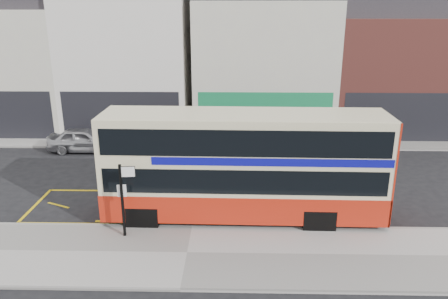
{
  "coord_description": "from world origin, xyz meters",
  "views": [
    {
      "loc": [
        1.58,
        -15.41,
        8.2
      ],
      "look_at": [
        1.17,
        2.0,
        2.47
      ],
      "focal_mm": 35.0,
      "sensor_mm": 36.0,
      "label": 1
    }
  ],
  "objects_px": {
    "car_grey": "(168,141)",
    "car_white": "(310,140)",
    "street_tree_right": "(335,88)",
    "double_decker_bus": "(245,165)",
    "bus_stop_post": "(124,193)",
    "car_silver": "(85,140)"
  },
  "relations": [
    {
      "from": "bus_stop_post",
      "to": "street_tree_right",
      "type": "distance_m",
      "value": 16.74
    },
    {
      "from": "double_decker_bus",
      "to": "car_grey",
      "type": "height_order",
      "value": "double_decker_bus"
    },
    {
      "from": "car_silver",
      "to": "street_tree_right",
      "type": "xyz_separation_m",
      "value": [
        15.17,
        2.97,
        2.63
      ]
    },
    {
      "from": "car_grey",
      "to": "car_white",
      "type": "xyz_separation_m",
      "value": [
        8.41,
        0.78,
        -0.09
      ]
    },
    {
      "from": "car_grey",
      "to": "street_tree_right",
      "type": "height_order",
      "value": "street_tree_right"
    },
    {
      "from": "street_tree_right",
      "to": "car_grey",
      "type": "bearing_deg",
      "value": -163.3
    },
    {
      "from": "bus_stop_post",
      "to": "street_tree_right",
      "type": "relative_size",
      "value": 0.57
    },
    {
      "from": "bus_stop_post",
      "to": "car_silver",
      "type": "relative_size",
      "value": 0.67
    },
    {
      "from": "car_grey",
      "to": "car_white",
      "type": "height_order",
      "value": "car_grey"
    },
    {
      "from": "double_decker_bus",
      "to": "car_silver",
      "type": "xyz_separation_m",
      "value": [
        -9.24,
        8.37,
        -1.58
      ]
    },
    {
      "from": "bus_stop_post",
      "to": "car_white",
      "type": "height_order",
      "value": "bus_stop_post"
    },
    {
      "from": "double_decker_bus",
      "to": "car_white",
      "type": "distance_m",
      "value": 10.1
    },
    {
      "from": "car_white",
      "to": "bus_stop_post",
      "type": "bearing_deg",
      "value": 137.95
    },
    {
      "from": "car_white",
      "to": "street_tree_right",
      "type": "distance_m",
      "value": 3.98
    },
    {
      "from": "car_silver",
      "to": "bus_stop_post",
      "type": "bearing_deg",
      "value": -155.32
    },
    {
      "from": "bus_stop_post",
      "to": "car_grey",
      "type": "distance_m",
      "value": 10.12
    },
    {
      "from": "car_white",
      "to": "street_tree_right",
      "type": "xyz_separation_m",
      "value": [
        1.79,
        2.28,
        2.73
      ]
    },
    {
      "from": "car_grey",
      "to": "street_tree_right",
      "type": "bearing_deg",
      "value": -78.57
    },
    {
      "from": "double_decker_bus",
      "to": "street_tree_right",
      "type": "height_order",
      "value": "street_tree_right"
    },
    {
      "from": "car_silver",
      "to": "street_tree_right",
      "type": "height_order",
      "value": "street_tree_right"
    },
    {
      "from": "bus_stop_post",
      "to": "car_silver",
      "type": "height_order",
      "value": "bus_stop_post"
    },
    {
      "from": "car_white",
      "to": "double_decker_bus",
      "type": "bearing_deg",
      "value": 151.55
    }
  ]
}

